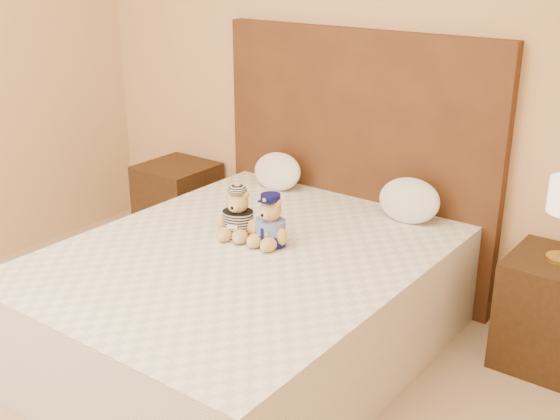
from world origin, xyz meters
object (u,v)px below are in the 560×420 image
object	(u,v)px
nightstand_left	(178,204)
teddy_police	(271,220)
nightstand_right	(553,312)
bed	(246,301)
teddy_prisoner	(238,213)
pillow_left	(277,170)
pillow_right	(409,198)

from	to	relation	value
nightstand_left	teddy_police	size ratio (longest dim) A/B	2.13
nightstand_right	teddy_police	world-z (taller)	teddy_police
bed	nightstand_left	distance (m)	1.48
teddy_police	teddy_prisoner	size ratio (longest dim) A/B	1.01
bed	pillow_left	distance (m)	1.01
nightstand_left	teddy_police	distance (m)	1.52
teddy_police	pillow_left	size ratio (longest dim) A/B	0.79
nightstand_right	teddy_police	xyz separation A→B (m)	(-1.19, -0.67, 0.40)
pillow_left	teddy_police	bearing A→B (deg)	-55.15
bed	pillow_left	world-z (taller)	pillow_left
bed	nightstand_right	size ratio (longest dim) A/B	3.64
nightstand_left	pillow_right	distance (m)	1.74
nightstand_left	teddy_prisoner	world-z (taller)	teddy_prisoner
nightstand_left	teddy_prisoner	distance (m)	1.37
teddy_police	teddy_prisoner	xyz separation A→B (m)	(-0.19, -0.02, -0.00)
nightstand_left	teddy_prisoner	size ratio (longest dim) A/B	2.16
bed	teddy_police	size ratio (longest dim) A/B	7.76
nightstand_right	teddy_prisoner	size ratio (longest dim) A/B	2.16
nightstand_left	nightstand_right	world-z (taller)	same
nightstand_left	teddy_police	xyz separation A→B (m)	(1.31, -0.67, 0.40)
nightstand_right	nightstand_left	bearing A→B (deg)	180.00
nightstand_left	nightstand_right	bearing A→B (deg)	0.00
teddy_police	pillow_right	world-z (taller)	teddy_police
teddy_prisoner	pillow_left	distance (m)	0.77
bed	teddy_police	distance (m)	0.43
nightstand_right	teddy_police	size ratio (longest dim) A/B	2.13
nightstand_right	teddy_prisoner	distance (m)	1.60
nightstand_left	nightstand_right	distance (m)	2.50
pillow_right	nightstand_right	bearing A→B (deg)	-2.13
pillow_right	nightstand_left	bearing A→B (deg)	-178.98
nightstand_left	pillow_right	size ratio (longest dim) A/B	1.58
nightstand_right	pillow_left	size ratio (longest dim) A/B	1.68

